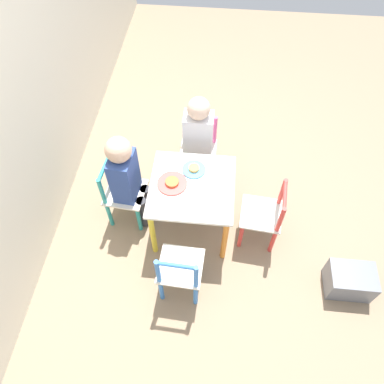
{
  "coord_description": "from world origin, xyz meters",
  "views": [
    {
      "loc": [
        -1.38,
        -0.14,
        2.32
      ],
      "look_at": [
        0.0,
        0.0,
        0.4
      ],
      "focal_mm": 35.0,
      "sensor_mm": 36.0,
      "label": 1
    }
  ],
  "objects_px": {
    "chair_red": "(264,216)",
    "child_back": "(127,175)",
    "chair_pink": "(199,151)",
    "storage_bin": "(350,281)",
    "chair_teal": "(123,193)",
    "child_right": "(198,137)",
    "chair_blue": "(180,271)",
    "plate_back": "(172,183)",
    "kids_table": "(192,193)",
    "plate_right": "(194,169)"
  },
  "relations": [
    {
      "from": "kids_table",
      "to": "chair_blue",
      "type": "height_order",
      "value": "chair_blue"
    },
    {
      "from": "chair_teal",
      "to": "storage_bin",
      "type": "bearing_deg",
      "value": -100.18
    },
    {
      "from": "chair_red",
      "to": "child_right",
      "type": "height_order",
      "value": "child_right"
    },
    {
      "from": "chair_blue",
      "to": "storage_bin",
      "type": "distance_m",
      "value": 1.07
    },
    {
      "from": "chair_pink",
      "to": "child_right",
      "type": "distance_m",
      "value": 0.21
    },
    {
      "from": "kids_table",
      "to": "chair_pink",
      "type": "xyz_separation_m",
      "value": [
        0.48,
        -0.0,
        -0.13
      ]
    },
    {
      "from": "storage_bin",
      "to": "chair_pink",
      "type": "bearing_deg",
      "value": 50.37
    },
    {
      "from": "chair_teal",
      "to": "child_right",
      "type": "relative_size",
      "value": 0.67
    },
    {
      "from": "kids_table",
      "to": "child_right",
      "type": "xyz_separation_m",
      "value": [
        0.42,
        -0.0,
        0.07
      ]
    },
    {
      "from": "chair_blue",
      "to": "child_back",
      "type": "distance_m",
      "value": 0.68
    },
    {
      "from": "plate_back",
      "to": "storage_bin",
      "type": "relative_size",
      "value": 0.67
    },
    {
      "from": "chair_red",
      "to": "chair_blue",
      "type": "bearing_deg",
      "value": -43.89
    },
    {
      "from": "storage_bin",
      "to": "plate_right",
      "type": "bearing_deg",
      "value": 64.38
    },
    {
      "from": "chair_pink",
      "to": "child_back",
      "type": "relative_size",
      "value": 0.66
    },
    {
      "from": "child_back",
      "to": "chair_teal",
      "type": "bearing_deg",
      "value": 90.0
    },
    {
      "from": "chair_teal",
      "to": "child_back",
      "type": "xyz_separation_m",
      "value": [
        -0.01,
        -0.06,
        0.21
      ]
    },
    {
      "from": "chair_red",
      "to": "chair_blue",
      "type": "xyz_separation_m",
      "value": [
        -0.44,
        0.5,
        0.0
      ]
    },
    {
      "from": "child_back",
      "to": "chair_pink",
      "type": "bearing_deg",
      "value": -38.56
    },
    {
      "from": "chair_blue",
      "to": "child_back",
      "type": "bearing_deg",
      "value": -49.78
    },
    {
      "from": "child_back",
      "to": "chair_red",
      "type": "bearing_deg",
      "value": -89.97
    },
    {
      "from": "chair_blue",
      "to": "child_back",
      "type": "relative_size",
      "value": 0.66
    },
    {
      "from": "kids_table",
      "to": "chair_red",
      "type": "relative_size",
      "value": 1.01
    },
    {
      "from": "kids_table",
      "to": "child_back",
      "type": "distance_m",
      "value": 0.43
    },
    {
      "from": "plate_back",
      "to": "plate_right",
      "type": "bearing_deg",
      "value": -45.0
    },
    {
      "from": "chair_pink",
      "to": "child_back",
      "type": "bearing_deg",
      "value": -133.22
    },
    {
      "from": "chair_blue",
      "to": "child_right",
      "type": "relative_size",
      "value": 0.67
    },
    {
      "from": "child_right",
      "to": "plate_right",
      "type": "bearing_deg",
      "value": -90.2
    },
    {
      "from": "chair_red",
      "to": "storage_bin",
      "type": "distance_m",
      "value": 0.66
    },
    {
      "from": "child_right",
      "to": "plate_right",
      "type": "xyz_separation_m",
      "value": [
        -0.3,
        0.0,
        0.02
      ]
    },
    {
      "from": "chair_teal",
      "to": "plate_right",
      "type": "bearing_deg",
      "value": -75.25
    },
    {
      "from": "chair_pink",
      "to": "chair_red",
      "type": "xyz_separation_m",
      "value": [
        -0.52,
        -0.47,
        0.0
      ]
    },
    {
      "from": "child_back",
      "to": "storage_bin",
      "type": "bearing_deg",
      "value": -100.58
    },
    {
      "from": "child_right",
      "to": "plate_back",
      "type": "height_order",
      "value": "child_right"
    },
    {
      "from": "chair_red",
      "to": "child_back",
      "type": "distance_m",
      "value": 0.93
    },
    {
      "from": "plate_back",
      "to": "storage_bin",
      "type": "height_order",
      "value": "plate_back"
    },
    {
      "from": "kids_table",
      "to": "plate_right",
      "type": "distance_m",
      "value": 0.15
    },
    {
      "from": "plate_right",
      "to": "plate_back",
      "type": "height_order",
      "value": "same"
    },
    {
      "from": "chair_blue",
      "to": "plate_right",
      "type": "xyz_separation_m",
      "value": [
        0.6,
        -0.02,
        0.22
      ]
    },
    {
      "from": "chair_pink",
      "to": "storage_bin",
      "type": "relative_size",
      "value": 1.86
    },
    {
      "from": "child_back",
      "to": "plate_back",
      "type": "xyz_separation_m",
      "value": [
        -0.04,
        -0.29,
        0.01
      ]
    },
    {
      "from": "chair_red",
      "to": "child_back",
      "type": "bearing_deg",
      "value": -90.02
    },
    {
      "from": "chair_red",
      "to": "child_right",
      "type": "relative_size",
      "value": 0.67
    },
    {
      "from": "child_back",
      "to": "storage_bin",
      "type": "relative_size",
      "value": 2.8
    },
    {
      "from": "kids_table",
      "to": "chair_red",
      "type": "xyz_separation_m",
      "value": [
        -0.04,
        -0.48,
        -0.13
      ]
    },
    {
      "from": "chair_blue",
      "to": "chair_pink",
      "type": "bearing_deg",
      "value": -88.81
    },
    {
      "from": "chair_teal",
      "to": "child_back",
      "type": "relative_size",
      "value": 0.66
    },
    {
      "from": "chair_teal",
      "to": "storage_bin",
      "type": "distance_m",
      "value": 1.57
    },
    {
      "from": "chair_teal",
      "to": "storage_bin",
      "type": "xyz_separation_m",
      "value": [
        -0.41,
        -1.51,
        -0.16
      ]
    },
    {
      "from": "chair_blue",
      "to": "chair_red",
      "type": "bearing_deg",
      "value": -136.11
    },
    {
      "from": "kids_table",
      "to": "plate_back",
      "type": "relative_size",
      "value": 2.81
    }
  ]
}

